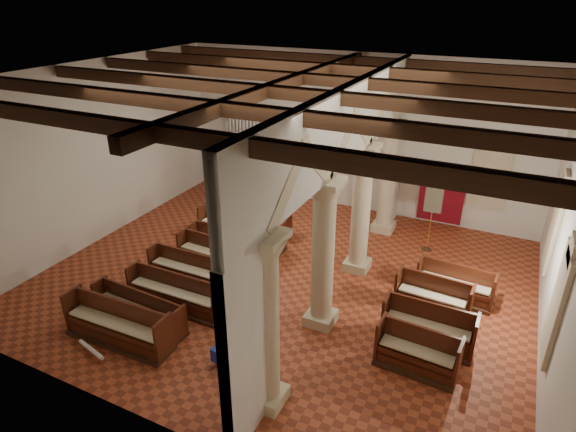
{
  "coord_description": "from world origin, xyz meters",
  "views": [
    {
      "loc": [
        5.53,
        -11.16,
        8.02
      ],
      "look_at": [
        -0.13,
        0.5,
        1.87
      ],
      "focal_mm": 30.0,
      "sensor_mm": 36.0,
      "label": 1
    }
  ],
  "objects_px": {
    "lectern": "(282,187)",
    "aisle_pew_0": "(417,356)",
    "pipe_organ": "(247,162)",
    "nave_pew_0": "(118,329)",
    "processional_banner": "(430,228)"
  },
  "relations": [
    {
      "from": "processional_banner",
      "to": "nave_pew_0",
      "type": "xyz_separation_m",
      "value": [
        -5.97,
        -8.12,
        -0.43
      ]
    },
    {
      "from": "pipe_organ",
      "to": "nave_pew_0",
      "type": "bearing_deg",
      "value": -78.2
    },
    {
      "from": "lectern",
      "to": "processional_banner",
      "type": "height_order",
      "value": "processional_banner"
    },
    {
      "from": "lectern",
      "to": "pipe_organ",
      "type": "bearing_deg",
      "value": -167.05
    },
    {
      "from": "pipe_organ",
      "to": "lectern",
      "type": "xyz_separation_m",
      "value": [
        1.67,
        -0.01,
        -0.83
      ]
    },
    {
      "from": "aisle_pew_0",
      "to": "pipe_organ",
      "type": "bearing_deg",
      "value": 142.95
    },
    {
      "from": "pipe_organ",
      "to": "processional_banner",
      "type": "bearing_deg",
      "value": -12.5
    },
    {
      "from": "processional_banner",
      "to": "nave_pew_0",
      "type": "height_order",
      "value": "processional_banner"
    },
    {
      "from": "nave_pew_0",
      "to": "pipe_organ",
      "type": "bearing_deg",
      "value": 100.42
    },
    {
      "from": "lectern",
      "to": "processional_banner",
      "type": "xyz_separation_m",
      "value": [
        6.37,
        -1.77,
        0.26
      ]
    },
    {
      "from": "pipe_organ",
      "to": "processional_banner",
      "type": "relative_size",
      "value": 1.8
    },
    {
      "from": "pipe_organ",
      "to": "nave_pew_0",
      "type": "relative_size",
      "value": 1.5
    },
    {
      "from": "aisle_pew_0",
      "to": "lectern",
      "type": "bearing_deg",
      "value": 137.07
    },
    {
      "from": "lectern",
      "to": "aisle_pew_0",
      "type": "bearing_deg",
      "value": -33.04
    },
    {
      "from": "processional_banner",
      "to": "aisle_pew_0",
      "type": "bearing_deg",
      "value": -84.16
    }
  ]
}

